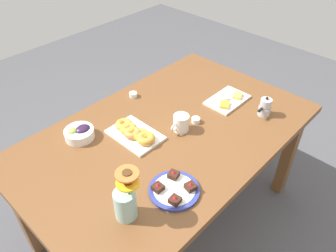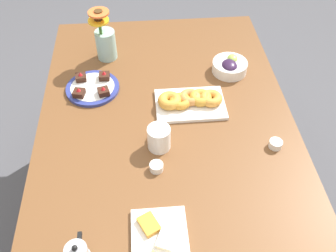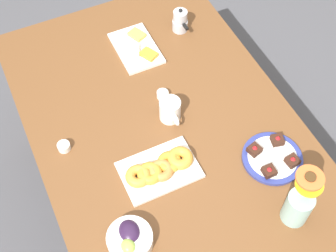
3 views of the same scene
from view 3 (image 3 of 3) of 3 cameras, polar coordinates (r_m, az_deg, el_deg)
name	(u,v)px [view 3 (image 3 of 3)]	position (r m, az deg, el deg)	size (l,w,h in m)	color
ground_plane	(168,212)	(2.46, 0.00, -10.38)	(6.00, 6.00, 0.00)	#4C4C51
dining_table	(168,144)	(1.88, 0.00, -2.17)	(1.60, 1.00, 0.74)	brown
coffee_mug	(170,110)	(1.81, 0.27, 1.97)	(0.12, 0.08, 0.09)	white
grape_bowl	(130,239)	(1.58, -4.69, -13.54)	(0.15, 0.15, 0.07)	white
cheese_platter	(137,48)	(2.08, -3.82, 9.50)	(0.26, 0.17, 0.03)	white
croissant_platter	(160,168)	(1.70, -0.98, -5.19)	(0.19, 0.29, 0.05)	white
jam_cup_honey	(64,146)	(1.80, -12.58, -2.44)	(0.05, 0.05, 0.03)	white
jam_cup_berry	(163,94)	(1.90, -0.66, 3.87)	(0.05, 0.05, 0.03)	white
dessert_plate	(272,158)	(1.78, 12.61, -3.78)	(0.23, 0.23, 0.05)	navy
flower_vase	(299,205)	(1.62, 15.65, -9.21)	(0.11, 0.11, 0.25)	#99C1B7
moka_pot	(180,21)	(2.14, 1.49, 12.66)	(0.11, 0.07, 0.12)	#B7B7BC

